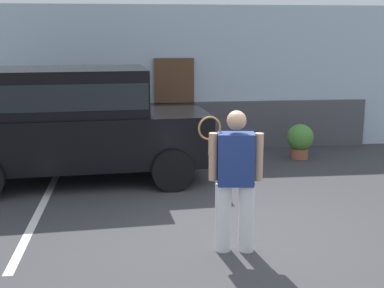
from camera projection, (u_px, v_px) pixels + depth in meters
name	position (u px, v px, depth m)	size (l,w,h in m)	color
ground_plane	(245.00, 240.00, 6.87)	(40.00, 40.00, 0.00)	#38383A
parking_stripe_0	(40.00, 211.00, 7.99)	(0.12, 4.40, 0.01)	silver
house_frontage	(193.00, 82.00, 12.02)	(9.75, 0.40, 3.27)	silver
parked_suv	(73.00, 119.00, 9.39)	(4.72, 2.42, 2.05)	black
tennis_player_man	(235.00, 179.00, 6.36)	(0.78, 0.33, 1.77)	white
potted_plant_by_porch	(300.00, 140.00, 11.19)	(0.57, 0.57, 0.75)	#9E5638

